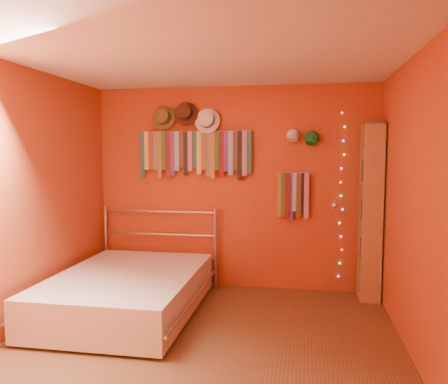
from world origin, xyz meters
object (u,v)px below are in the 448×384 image
Objects in this scene: bookshelf at (375,212)px; bed at (128,291)px; reading_lamp at (334,205)px; tie_rack at (195,152)px.

bed is at bearing -160.60° from bookshelf.
reading_lamp reaches higher than bed.
tie_rack is 0.70× the size of bed.
reading_lamp is at bearing 22.26° from bed.
reading_lamp is (1.69, -0.17, -0.61)m from tie_rack.
tie_rack is 1.81m from reading_lamp.
bed is (-0.47, -1.07, -1.47)m from tie_rack.
bookshelf reaches higher than bed.
bookshelf is 0.97× the size of bed.
reading_lamp is at bearing -5.78° from tie_rack.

